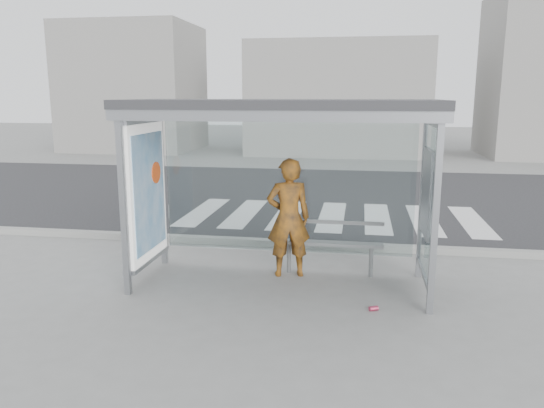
{
  "coord_description": "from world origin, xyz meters",
  "views": [
    {
      "loc": [
        1.08,
        -7.16,
        2.68
      ],
      "look_at": [
        -0.15,
        0.2,
        1.14
      ],
      "focal_mm": 35.0,
      "sensor_mm": 36.0,
      "label": 1
    }
  ],
  "objects": [
    {
      "name": "ground",
      "position": [
        0.0,
        0.0,
        0.0
      ],
      "size": [
        80.0,
        80.0,
        0.0
      ],
      "primitive_type": "plane",
      "color": "slate",
      "rests_on": "ground"
    },
    {
      "name": "road",
      "position": [
        0.0,
        7.0,
        0.0
      ],
      "size": [
        30.0,
        10.0,
        0.01
      ],
      "primitive_type": "cube",
      "color": "#232326",
      "rests_on": "ground"
    },
    {
      "name": "curb",
      "position": [
        0.0,
        1.95,
        0.06
      ],
      "size": [
        30.0,
        0.18,
        0.12
      ],
      "primitive_type": "cube",
      "color": "gray",
      "rests_on": "ground"
    },
    {
      "name": "crosswalk",
      "position": [
        0.5,
        4.5,
        0.0
      ],
      "size": [
        6.55,
        3.0,
        0.0
      ],
      "color": "silver",
      "rests_on": "ground"
    },
    {
      "name": "bus_shelter",
      "position": [
        -0.37,
        0.06,
        1.98
      ],
      "size": [
        4.25,
        1.65,
        2.62
      ],
      "color": "gray",
      "rests_on": "ground"
    },
    {
      "name": "building_left",
      "position": [
        -10.0,
        18.0,
        3.0
      ],
      "size": [
        6.0,
        5.0,
        6.0
      ],
      "primitive_type": "cube",
      "color": "gray",
      "rests_on": "ground"
    },
    {
      "name": "building_center",
      "position": [
        0.0,
        18.0,
        2.5
      ],
      "size": [
        8.0,
        5.0,
        5.0
      ],
      "primitive_type": "cube",
      "color": "gray",
      "rests_on": "ground"
    },
    {
      "name": "person",
      "position": [
        0.06,
        0.44,
        0.89
      ],
      "size": [
        0.73,
        0.57,
        1.79
      ],
      "primitive_type": "imported",
      "rotation": [
        0.0,
        0.0,
        3.39
      ],
      "color": "orange",
      "rests_on": "ground"
    },
    {
      "name": "bench",
      "position": [
        0.67,
        0.58,
        0.49
      ],
      "size": [
        1.59,
        0.21,
        0.82
      ],
      "color": "slate",
      "rests_on": "ground"
    },
    {
      "name": "soda_can",
      "position": [
        1.31,
        -0.74,
        0.03
      ],
      "size": [
        0.13,
        0.11,
        0.06
      ],
      "primitive_type": "cylinder",
      "rotation": [
        0.0,
        1.57,
        0.46
      ],
      "color": "#C63A5B",
      "rests_on": "ground"
    }
  ]
}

